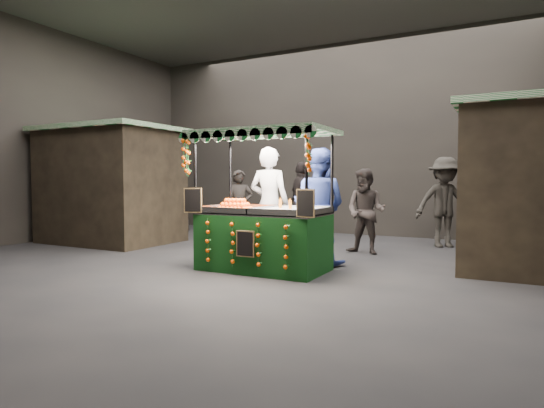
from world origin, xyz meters
The scene contains 11 objects.
ground centered at (0.00, 0.00, 0.00)m, with size 12.00×12.00×0.00m, color black.
market_hall centered at (0.00, 0.00, 3.38)m, with size 12.10×10.10×5.05m.
neighbour_stall_left centered at (-4.40, 1.00, 1.31)m, with size 3.00×2.20×2.60m.
juice_stall centered at (0.27, -0.31, 0.68)m, with size 2.25×1.32×2.18m.
vendor_grey centered at (-0.06, 0.52, 0.99)m, with size 0.75×0.52×1.99m.
vendor_blue centered at (0.83, 0.60, 0.97)m, with size 0.96×0.75×1.95m.
shopper_0 centered at (-1.71, 2.20, 0.82)m, with size 0.72×0.65×1.64m.
shopper_1 centered at (1.24, 2.00, 0.82)m, with size 0.88×0.73×1.64m.
shopper_2 centered at (-0.54, 3.01, 0.92)m, with size 1.08×1.07×1.83m.
shopper_3 centered at (2.46, 3.65, 0.95)m, with size 1.41×1.17×1.90m.
shopper_4 centered at (-4.50, 3.51, 0.84)m, with size 0.91×0.69×1.68m.
Camera 1 is at (3.69, -6.54, 1.41)m, focal length 30.18 mm.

